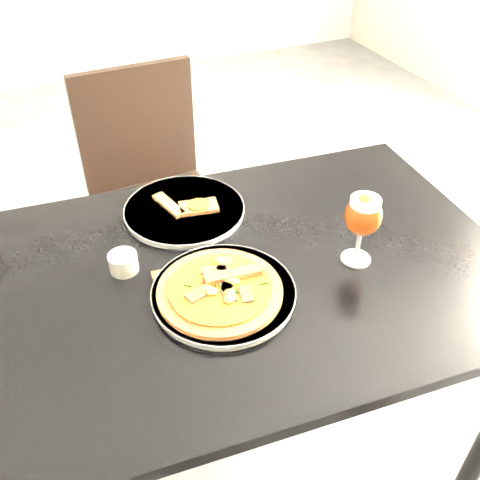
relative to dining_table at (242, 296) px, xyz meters
name	(u,v)px	position (x,y,z in m)	size (l,w,h in m)	color
ground	(193,408)	(-0.09, 0.20, -0.66)	(6.00, 6.00, 0.00)	#505052
dining_table	(242,296)	(0.00, 0.00, 0.00)	(1.26, 0.89, 0.75)	black
chair_far	(154,195)	(-0.02, 0.72, -0.15)	(0.44, 0.44, 0.92)	black
plate_main	(224,293)	(-0.07, -0.07, 0.10)	(0.30, 0.30, 0.02)	silver
pizza	(220,290)	(-0.08, -0.07, 0.11)	(0.26, 0.26, 0.03)	brown
plate_second	(184,210)	(-0.05, 0.25, 0.10)	(0.30, 0.30, 0.02)	silver
crust_scraps	(189,206)	(-0.04, 0.24, 0.11)	(0.15, 0.13, 0.01)	brown
loose_crust	(179,271)	(-0.14, 0.04, 0.09)	(0.12, 0.03, 0.01)	brown
sauce_cup	(123,262)	(-0.24, 0.10, 0.11)	(0.06, 0.06, 0.04)	beige
beer_glass	(363,216)	(0.25, -0.08, 0.21)	(0.08, 0.08, 0.17)	silver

